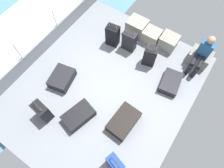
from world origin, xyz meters
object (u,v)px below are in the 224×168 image
Objects in this scene: suitcase_1 at (170,82)px; cargo_crate_0 at (137,26)px; suitcase_8 at (115,164)px; cargo_crate_3 at (199,57)px; suitcase_3 at (113,36)px; passenger_seated at (202,54)px; suitcase_4 at (79,116)px; suitcase_0 at (42,111)px; suitcase_2 at (62,78)px; suitcase_7 at (124,121)px; suitcase_5 at (150,56)px; suitcase_6 at (129,41)px; cargo_crate_1 at (151,36)px; cargo_crate_2 at (169,42)px.

cargo_crate_0 is at bearing 147.02° from suitcase_1.
suitcase_1 is at bearing -32.98° from cargo_crate_0.
cargo_crate_3 is at bearing 83.51° from suitcase_8.
suitcase_3 is 1.07× the size of suitcase_8.
passenger_seated reaches higher than suitcase_4.
passenger_seated reaches higher than cargo_crate_0.
suitcase_0 is at bearing -125.83° from passenger_seated.
suitcase_0 reaches higher than suitcase_8.
suitcase_2 reaches higher than suitcase_1.
suitcase_4 is at bearing -85.34° from cargo_crate_0.
suitcase_7 reaches higher than suitcase_1.
cargo_crate_3 is 0.76× the size of suitcase_3.
cargo_crate_3 is 1.43m from suitcase_5.
suitcase_1 is at bearing 49.21° from suitcase_0.
suitcase_8 is (2.39, -0.99, 0.15)m from suitcase_2.
cargo_crate_0 reaches higher than suitcase_7.
passenger_seated is at bearing 72.92° from suitcase_7.
suitcase_1 is at bearing -14.67° from suitcase_6.
cargo_crate_1 is 2.76m from suitcase_7.
cargo_crate_0 is 0.78× the size of suitcase_2.
passenger_seated is 3.52m from suitcase_8.
suitcase_5 reaches higher than cargo_crate_2.
suitcase_1 is 2.58m from suitcase_4.
suitcase_2 is (-0.29, 1.00, -0.16)m from suitcase_0.
suitcase_6 is (-0.75, 0.14, -0.00)m from suitcase_5.
cargo_crate_1 is 0.68× the size of suitcase_6.
suitcase_8 is at bearing -81.48° from cargo_crate_2.
suitcase_4 is at bearing -153.38° from suitcase_7.
suitcase_8 is (0.37, -0.93, 0.15)m from suitcase_7.
suitcase_5 is (-1.15, -0.66, -0.25)m from passenger_seated.
cargo_crate_1 reaches higher than suitcase_7.
suitcase_5 is at bearing 161.76° from suitcase_1.
suitcase_7 is (-0.78, -2.55, -0.44)m from passenger_seated.
suitcase_8 is at bearing -63.41° from suitcase_6.
suitcase_6 reaches higher than suitcase_8.
suitcase_2 is 2.59m from suitcase_8.
suitcase_5 is at bearing 47.71° from suitcase_2.
suitcase_3 is at bearing -140.04° from cargo_crate_1.
suitcase_7 is at bearing -61.31° from suitcase_6.
suitcase_0 is at bearing -149.56° from suitcase_4.
suitcase_1 is (1.73, -1.12, -0.10)m from cargo_crate_0.
suitcase_3 is (-0.90, -0.75, 0.15)m from cargo_crate_1.
cargo_crate_3 is 4.45m from suitcase_0.
passenger_seated is (0.97, -0.19, 0.37)m from cargo_crate_2.
suitcase_0 is 0.87m from suitcase_4.
suitcase_4 is 1.44m from suitcase_8.
suitcase_7 is at bearing -86.22° from cargo_crate_2.
passenger_seated is at bearing 29.92° from suitcase_5.
suitcase_5 is (0.35, -0.77, 0.13)m from cargo_crate_1.
cargo_crate_1 is 1.58m from suitcase_1.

